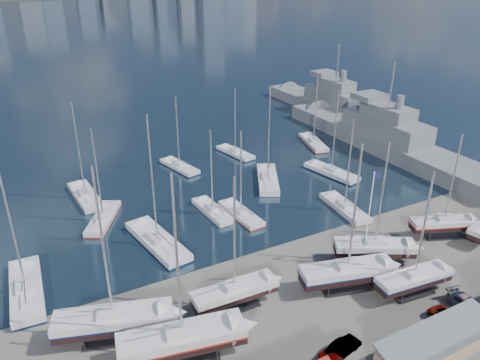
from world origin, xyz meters
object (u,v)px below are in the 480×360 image
naval_ship_east (384,141)px  sailboat_cradle_0 (114,320)px  flagpole (370,213)px  naval_ship_west (334,108)px

naval_ship_east → sailboat_cradle_0: bearing=113.9°
naval_ship_east → flagpole: size_ratio=4.21×
naval_ship_east → naval_ship_west: 23.91m
naval_ship_east → flagpole: (-30.37, -28.36, 5.47)m
naval_ship_west → flagpole: naval_ship_west is taller
sailboat_cradle_0 → naval_ship_west: bearing=54.7°
flagpole → sailboat_cradle_0: bearing=176.1°
naval_ship_east → naval_ship_west: bearing=-14.6°
naval_ship_east → flagpole: naval_ship_east is taller
sailboat_cradle_0 → naval_ship_east: 65.45m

